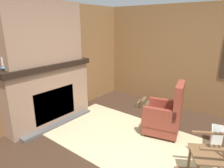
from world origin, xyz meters
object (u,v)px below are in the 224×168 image
at_px(storage_case, 55,58).
at_px(firewood_stack, 143,103).
at_px(rocking_chair, 215,155).
at_px(oil_lamp_vase, 4,66).
at_px(armchair, 165,117).

bearing_deg(storage_case, firewood_stack, 55.86).
bearing_deg(rocking_chair, firewood_stack, -71.12).
bearing_deg(storage_case, oil_lamp_vase, -90.01).
distance_m(firewood_stack, storage_case, 2.48).
bearing_deg(storage_case, armchair, 19.38).
bearing_deg(storage_case, rocking_chair, 0.10).
bearing_deg(armchair, oil_lamp_vase, 25.29).
distance_m(armchair, oil_lamp_vase, 3.04).
height_order(armchair, storage_case, storage_case).
xyz_separation_m(rocking_chair, firewood_stack, (-2.04, 1.75, -0.35)).
xyz_separation_m(armchair, storage_case, (-2.21, -0.78, 0.99)).
bearing_deg(armchair, storage_case, 5.04).
xyz_separation_m(rocking_chair, oil_lamp_vase, (-3.23, -1.06, 0.94)).
height_order(armchair, oil_lamp_vase, oil_lamp_vase).
bearing_deg(oil_lamp_vase, rocking_chair, 18.12).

